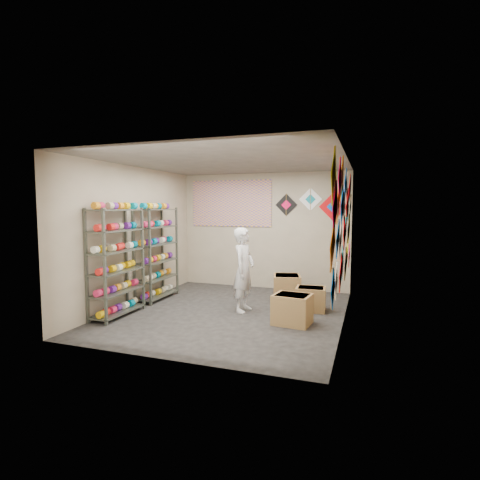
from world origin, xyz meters
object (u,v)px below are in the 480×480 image
at_px(carton_b, 311,299).
at_px(carton_c, 287,288).
at_px(shelf_rack_back, 157,254).
at_px(carton_a, 292,309).
at_px(shopkeeper, 244,270).
at_px(shelf_rack_front, 117,262).

xyz_separation_m(carton_b, carton_c, (-0.58, 0.63, 0.04)).
height_order(shelf_rack_back, carton_b, shelf_rack_back).
height_order(shelf_rack_back, carton_c, shelf_rack_back).
relative_size(shelf_rack_back, carton_a, 3.24).
bearing_deg(carton_b, carton_c, 128.20).
distance_m(shelf_rack_back, carton_b, 3.25).
distance_m(carton_b, carton_c, 0.86).
relative_size(carton_a, carton_c, 0.98).
bearing_deg(carton_b, shelf_rack_back, 178.14).
bearing_deg(carton_a, shopkeeper, 161.44).
bearing_deg(carton_c, shelf_rack_back, -177.47).
height_order(carton_b, carton_c, carton_c).
distance_m(shelf_rack_back, carton_c, 2.78).
relative_size(shelf_rack_front, shopkeeper, 1.24).
height_order(shopkeeper, carton_b, shopkeeper).
bearing_deg(carton_b, shelf_rack_front, -159.94).
bearing_deg(shopkeeper, carton_a, -110.51).
bearing_deg(shelf_rack_back, shelf_rack_front, -90.00).
xyz_separation_m(shopkeeper, carton_c, (0.58, 1.06, -0.51)).
height_order(shelf_rack_back, carton_a, shelf_rack_back).
xyz_separation_m(shelf_rack_back, carton_a, (2.99, -0.75, -0.71)).
distance_m(shelf_rack_front, carton_b, 3.55).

